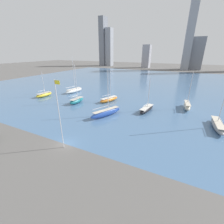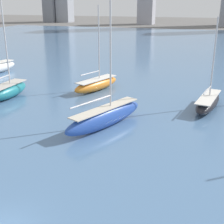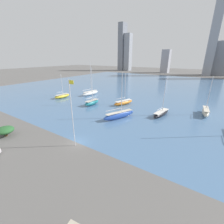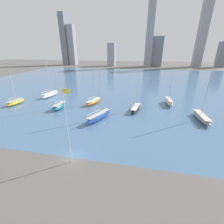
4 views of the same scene
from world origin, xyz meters
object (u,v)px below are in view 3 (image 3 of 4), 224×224
Objects in this scene: sailboat_blue at (119,115)px; sailboat_black at (161,113)px; sailboat_orange at (123,102)px; sailboat_cream at (206,112)px; sailboat_yellow at (62,96)px; sailboat_teal at (92,102)px; flag_pole at (72,113)px; sailboat_white at (90,93)px.

sailboat_blue reaches higher than sailboat_black.
sailboat_cream reaches higher than sailboat_orange.
sailboat_teal is at bearing 3.00° from sailboat_yellow.
sailboat_white reaches higher than flag_pole.
sailboat_yellow is 44.18m from sailboat_black.
sailboat_white is at bearing 176.69° from sailboat_black.
sailboat_cream is (27.44, 4.61, 0.24)m from sailboat_orange.
sailboat_orange is at bearing -176.75° from sailboat_cream.
sailboat_white reaches higher than sailboat_yellow.
sailboat_teal is at bearing 123.24° from flag_pole.
sailboat_orange is at bearing 100.19° from flag_pole.
flag_pole is at bearing -30.29° from sailboat_yellow.
sailboat_yellow is (-7.13, -11.24, -0.14)m from sailboat_white.
sailboat_yellow is at bearing -167.68° from sailboat_blue.
sailboat_orange is (-5.73, 12.99, -0.22)m from sailboat_blue.
sailboat_white is at bearing -172.73° from sailboat_orange.
sailboat_orange is 0.85× the size of sailboat_teal.
sailboat_black is at bearing -5.39° from sailboat_white.
sailboat_cream reaches higher than sailboat_black.
sailboat_black is at bearing 8.91° from sailboat_yellow.
flag_pole reaches higher than sailboat_blue.
flag_pole reaches higher than sailboat_black.
sailboat_yellow is at bearing -175.34° from sailboat_cream.
sailboat_orange is at bearing 18.00° from sailboat_yellow.
sailboat_yellow is 0.98× the size of sailboat_black.
sailboat_teal is at bearing -177.04° from sailboat_blue.
flag_pole is 45.23m from sailboat_white.
flag_pole reaches higher than sailboat_yellow.
flag_pole is 18.91m from sailboat_blue.
sailboat_white reaches higher than sailboat_blue.
sailboat_teal reaches higher than sailboat_black.
sailboat_cream is (37.47, 11.66, 0.10)m from sailboat_teal.
sailboat_blue is at bearing -19.13° from sailboat_teal.
sailboat_orange reaches higher than sailboat_black.
sailboat_blue is 14.20m from sailboat_orange.
sailboat_white reaches higher than sailboat_black.
sailboat_blue is 34.79m from sailboat_yellow.
sailboat_white is 1.36× the size of sailboat_orange.
sailboat_teal is at bearing -169.00° from sailboat_cream.
sailboat_white is 16.51m from sailboat_teal.
flag_pole is at bearing -55.26° from sailboat_teal.
sailboat_cream is at bearing 16.64° from sailboat_yellow.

